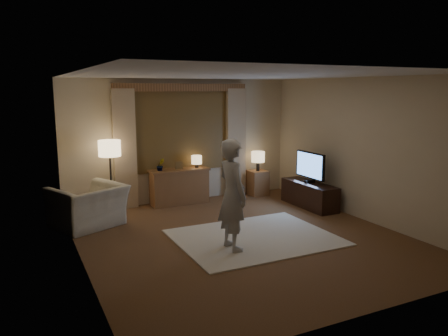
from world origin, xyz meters
TOP-DOWN VIEW (x-y plane):
  - room at (0.00, 0.50)m, footprint 5.04×5.54m
  - rug at (0.17, -0.10)m, footprint 2.50×2.00m
  - sideboard at (-0.16, 2.50)m, footprint 1.20×0.40m
  - picture_frame at (-0.16, 2.50)m, footprint 0.16×0.02m
  - plant at (-0.56, 2.50)m, footprint 0.17×0.13m
  - table_lamp_sideboard at (0.24, 2.50)m, footprint 0.22×0.22m
  - floor_lamp at (-1.61, 2.35)m, footprint 0.42×0.42m
  - armchair at (-2.15, 1.69)m, footprint 1.44×1.37m
  - side_table at (1.71, 2.45)m, footprint 0.40×0.40m
  - table_lamp_side at (1.71, 2.45)m, footprint 0.30×0.30m
  - tv_stand at (2.15, 1.10)m, footprint 0.45×1.40m
  - tv at (2.15, 1.10)m, footprint 0.21×0.88m
  - person at (-0.39, -0.40)m, footprint 0.42×0.62m

SIDE VIEW (x-z plane):
  - rug at x=0.17m, z-range 0.00..0.02m
  - tv_stand at x=2.15m, z-range 0.00..0.50m
  - side_table at x=1.71m, z-range 0.00..0.56m
  - sideboard at x=-0.16m, z-range 0.00..0.70m
  - armchair at x=-2.15m, z-range 0.00..0.73m
  - picture_frame at x=-0.16m, z-range 0.70..0.90m
  - tv at x=2.15m, z-range 0.53..1.16m
  - plant at x=-0.56m, z-range 0.70..1.00m
  - person at x=-0.39m, z-range 0.02..1.68m
  - table_lamp_side at x=1.71m, z-range 0.65..1.09m
  - table_lamp_sideboard at x=0.24m, z-range 0.75..1.05m
  - floor_lamp at x=-1.61m, z-range 0.49..1.92m
  - room at x=0.00m, z-range 0.01..2.65m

